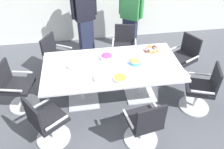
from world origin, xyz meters
name	(u,v)px	position (x,y,z in m)	size (l,w,h in m)	color
ground_plane	(112,97)	(0.00, 0.00, -0.01)	(10.00, 10.00, 0.01)	#4C4F56
conference_table	(112,71)	(0.00, 0.00, 0.63)	(2.40, 1.20, 0.75)	silver
office_chair_0	(183,60)	(1.56, 0.44, 0.41)	(0.72, 0.72, 0.91)	silver
office_chair_1	(124,48)	(0.44, 1.07, 0.41)	(0.64, 0.64, 0.91)	silver
office_chair_2	(57,59)	(-1.03, 0.87, 0.41)	(0.74, 0.74, 0.91)	silver
office_chair_3	(16,88)	(-1.70, 0.05, 0.41)	(0.65, 0.65, 0.91)	silver
office_chair_4	(46,123)	(-1.12, -0.83, 0.41)	(0.75, 0.75, 0.91)	silver
office_chair_5	(144,125)	(0.32, -1.08, 0.41)	(0.63, 0.63, 0.91)	silver
office_chair_6	(202,91)	(1.51, -0.51, 0.41)	(0.69, 0.69, 0.91)	silver
person_standing_0	(85,16)	(-0.36, 1.71, 0.95)	(0.60, 0.36, 1.80)	#232842
person_standing_1	(131,15)	(0.71, 1.72, 0.88)	(0.53, 0.44, 1.70)	#232842
snack_bowl_cookies	(135,62)	(0.41, 0.00, 0.79)	(0.21, 0.21, 0.08)	#4C9EC6
snack_bowl_candy_mix	(107,57)	(-0.06, 0.19, 0.81)	(0.22, 0.22, 0.12)	white
snack_bowl_chips_yellow	(120,78)	(0.07, -0.41, 0.79)	(0.23, 0.23, 0.08)	beige
donut_platter	(152,50)	(0.82, 0.36, 0.77)	(0.32, 0.32, 0.04)	white
plate_stack	(74,66)	(-0.65, 0.04, 0.78)	(0.23, 0.23, 0.05)	white
napkin_pile	(99,78)	(-0.27, -0.35, 0.78)	(0.14, 0.14, 0.06)	white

